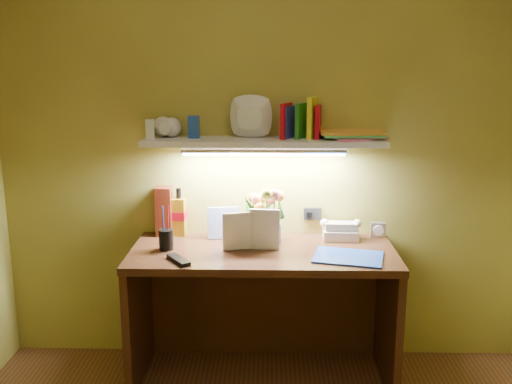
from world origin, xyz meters
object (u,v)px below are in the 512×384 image
Objects in this scene: telephone at (341,229)px; whisky_bottle at (179,212)px; flower_bouquet at (265,214)px; desk_clock at (378,230)px; desk at (263,315)px.

telephone is 0.70× the size of whisky_bottle.
whisky_bottle is (-0.49, 0.12, -0.02)m from flower_bouquet.
whisky_bottle reaches higher than desk_clock.
telephone is 0.92m from whisky_bottle.
desk is 5.12× the size of whisky_bottle.
desk_clock is at bearing 13.65° from telephone.
telephone reaches higher than desk_clock.
desk_clock is at bearing 20.47° from desk.
flower_bouquet is 3.78× the size of desk_clock.
telephone is at bearing 8.55° from flower_bouquet.
desk is 0.64m from telephone.
desk is 7.31× the size of telephone.
flower_bouquet is at bearing -14.16° from whisky_bottle.
whisky_bottle is (-0.91, 0.06, 0.08)m from telephone.
telephone is (0.43, 0.19, 0.43)m from desk.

